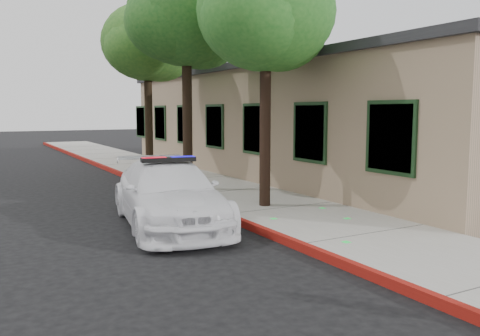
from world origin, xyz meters
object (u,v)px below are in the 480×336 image
object	(u,v)px
clapboard_building	(305,121)
street_tree_near	(266,17)
street_tree_mid	(187,21)
police_car	(169,194)
street_tree_far	(149,46)

from	to	relation	value
clapboard_building	street_tree_near	world-z (taller)	street_tree_near
street_tree_near	street_tree_mid	size ratio (longest dim) A/B	0.94
police_car	street_tree_near	distance (m)	4.94
street_tree_mid	street_tree_far	bearing A→B (deg)	87.54
street_tree_near	street_tree_far	distance (m)	7.37
street_tree_far	police_car	bearing A→B (deg)	-106.15
police_car	street_tree_mid	world-z (taller)	street_tree_mid
police_car	street_tree_far	bearing A→B (deg)	82.70
police_car	street_tree_mid	xyz separation A→B (m)	(2.06, 3.73, 4.46)
street_tree_near	street_tree_mid	distance (m)	3.47
clapboard_building	street_tree_far	size ratio (longest dim) A/B	3.30
clapboard_building	street_tree_far	xyz separation A→B (m)	(-5.80, 1.81, 2.78)
street_tree_near	street_tree_far	xyz separation A→B (m)	(-0.50, 7.35, 0.09)
street_tree_near	clapboard_building	bearing A→B (deg)	46.30
clapboard_building	street_tree_near	bearing A→B (deg)	-133.70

